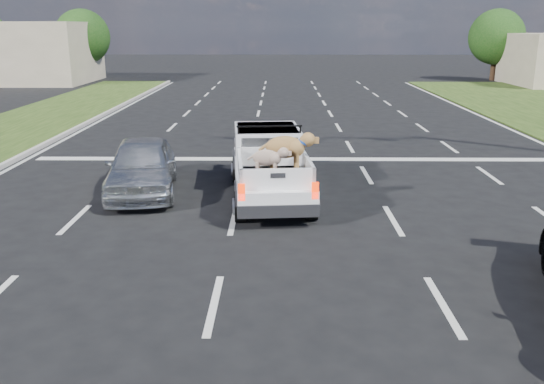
{
  "coord_description": "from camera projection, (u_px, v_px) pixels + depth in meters",
  "views": [
    {
      "loc": [
        -0.77,
        -7.96,
        4.1
      ],
      "look_at": [
        -0.88,
        2.0,
        1.22
      ],
      "focal_mm": 38.0,
      "sensor_mm": 36.0,
      "label": 1
    }
  ],
  "objects": [
    {
      "name": "tree_far_d",
      "position": [
        497.0,
        37.0,
        44.2
      ],
      "size": [
        4.2,
        4.2,
        5.4
      ],
      "color": "#332114",
      "rests_on": "ground"
    },
    {
      "name": "traffic_signal",
      "position": [
        541.0,
        5.0,
        17.47
      ],
      "size": [
        9.11,
        0.31,
        7.0
      ],
      "color": "black",
      "rests_on": "ground"
    },
    {
      "name": "silver_sedan",
      "position": [
        142.0,
        166.0,
        14.55
      ],
      "size": [
        2.22,
        4.28,
        1.39
      ],
      "primitive_type": "imported",
      "rotation": [
        0.0,
        0.0,
        0.15
      ],
      "color": "silver",
      "rests_on": "ground"
    },
    {
      "name": "road_markings",
      "position": [
        308.0,
        188.0,
        15.08
      ],
      "size": [
        17.75,
        60.0,
        0.01
      ],
      "color": "silver",
      "rests_on": "ground"
    },
    {
      "name": "pickup_truck",
      "position": [
        270.0,
        163.0,
        14.14
      ],
      "size": [
        2.14,
        4.89,
        1.78
      ],
      "rotation": [
        0.0,
        0.0,
        0.09
      ],
      "color": "black",
      "rests_on": "ground"
    },
    {
      "name": "tree_far_c",
      "position": [
        82.0,
        37.0,
        44.54
      ],
      "size": [
        4.2,
        4.2,
        5.4
      ],
      "color": "#332114",
      "rests_on": "ground"
    },
    {
      "name": "building_left",
      "position": [
        22.0,
        52.0,
        42.96
      ],
      "size": [
        10.0,
        8.0,
        4.4
      ],
      "primitive_type": "cube",
      "color": "#C6B597",
      "rests_on": "ground"
    },
    {
      "name": "ground",
      "position": [
        328.0,
        305.0,
        8.78
      ],
      "size": [
        160.0,
        160.0,
        0.0
      ],
      "primitive_type": "plane",
      "color": "black",
      "rests_on": "ground"
    }
  ]
}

